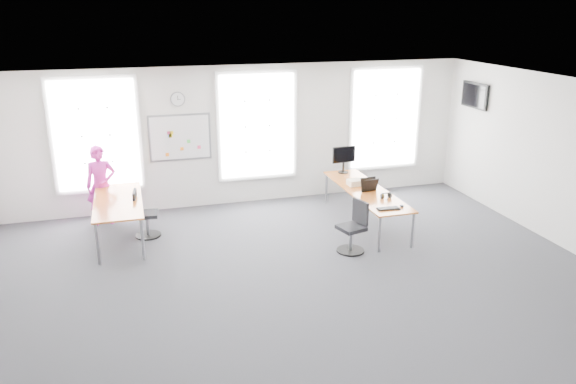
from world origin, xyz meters
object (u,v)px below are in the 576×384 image
object	(u,v)px
desk_right	(366,192)
desk_left	(118,204)
keyboard	(388,209)
headphones	(386,196)
chair_left	(144,216)
monitor	(344,157)
person	(101,185)
chair_right	(354,229)

from	to	relation	value
desk_right	desk_left	size ratio (longest dim) A/B	1.35
desk_right	desk_left	bearing A→B (deg)	174.32
keyboard	headphones	distance (m)	0.60
chair_left	monitor	bearing A→B (deg)	-74.20
keyboard	person	bearing A→B (deg)	162.35
chair_left	headphones	xyz separation A→B (m)	(4.42, -1.10, 0.35)
chair_left	headphones	world-z (taller)	chair_left
chair_left	monitor	world-z (taller)	monitor
desk_right	chair_left	bearing A→B (deg)	173.13
headphones	person	bearing A→B (deg)	161.38
desk_right	monitor	distance (m)	1.28
headphones	monitor	bearing A→B (deg)	97.13
person	monitor	size ratio (longest dim) A/B	2.71
person	chair_left	bearing A→B (deg)	-55.07
keyboard	headphones	size ratio (longest dim) A/B	2.09
keyboard	monitor	bearing A→B (deg)	98.09
desk_left	keyboard	xyz separation A→B (m)	(4.65, -1.61, -0.00)
person	keyboard	world-z (taller)	person
chair_right	chair_left	xyz separation A→B (m)	(-3.53, 1.71, -0.01)
desk_right	chair_left	size ratio (longest dim) A/B	3.15
person	keyboard	distance (m)	5.59
desk_right	monitor	xyz separation A→B (m)	(0.00, 1.22, 0.40)
desk_left	person	xyz separation A→B (m)	(-0.31, 0.96, 0.08)
desk_right	headphones	xyz separation A→B (m)	(0.15, -0.58, 0.10)
desk_left	chair_left	bearing A→B (deg)	6.22
person	monitor	xyz separation A→B (m)	(5.03, -0.21, 0.26)
desk_left	keyboard	distance (m)	4.92
desk_right	chair_right	xyz separation A→B (m)	(-0.74, -1.20, -0.25)
monitor	desk_right	bearing A→B (deg)	-95.26
chair_right	monitor	xyz separation A→B (m)	(0.75, 2.42, 0.65)
desk_left	headphones	distance (m)	4.97
desk_left	chair_right	xyz separation A→B (m)	(3.97, -1.67, -0.31)
keyboard	monitor	world-z (taller)	monitor
desk_right	keyboard	world-z (taller)	keyboard
keyboard	headphones	xyz separation A→B (m)	(0.21, 0.56, 0.04)
desk_left	monitor	bearing A→B (deg)	9.06
person	headphones	distance (m)	5.55
chair_left	keyboard	distance (m)	4.54
headphones	desk_right	bearing A→B (deg)	106.75
desk_right	person	distance (m)	5.22
desk_left	monitor	size ratio (longest dim) A/B	3.62
chair_left	person	bearing A→B (deg)	45.71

